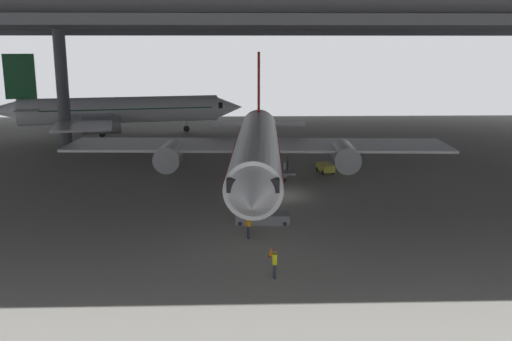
% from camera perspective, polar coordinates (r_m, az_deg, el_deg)
% --- Properties ---
extents(ground_plane, '(110.00, 110.00, 0.00)m').
position_cam_1_polar(ground_plane, '(48.55, 1.90, -2.52)').
color(ground_plane, gray).
extents(hangar_structure, '(121.00, 99.00, 15.76)m').
position_cam_1_polar(hangar_structure, '(60.66, 1.08, 14.93)').
color(hangar_structure, '#4C4F54').
rests_on(hangar_structure, ground_plane).
extents(airplane_main, '(36.77, 38.11, 11.87)m').
position_cam_1_polar(airplane_main, '(50.63, 0.10, 2.20)').
color(airplane_main, white).
rests_on(airplane_main, ground_plane).
extents(boarding_stairs, '(4.35, 1.69, 4.74)m').
position_cam_1_polar(boarding_stairs, '(41.01, 0.75, -4.29)').
color(boarding_stairs, slate).
rests_on(boarding_stairs, ground_plane).
extents(crew_worker_near_nose, '(0.25, 0.55, 1.68)m').
position_cam_1_polar(crew_worker_near_nose, '(31.48, 1.87, -9.20)').
color(crew_worker_near_nose, '#232838').
rests_on(crew_worker_near_nose, ground_plane).
extents(crew_worker_by_stairs, '(0.32, 0.53, 1.77)m').
position_cam_1_polar(crew_worker_by_stairs, '(37.65, -0.76, -5.40)').
color(crew_worker_by_stairs, '#232838').
rests_on(crew_worker_by_stairs, ground_plane).
extents(airplane_distant, '(36.37, 35.61, 11.44)m').
position_cam_1_polar(airplane_distant, '(84.00, -13.88, 5.92)').
color(airplane_distant, white).
rests_on(airplane_distant, ground_plane).
extents(traffic_cone_orange, '(0.36, 0.36, 0.60)m').
position_cam_1_polar(traffic_cone_orange, '(34.82, 1.53, -8.19)').
color(traffic_cone_orange, black).
rests_on(traffic_cone_orange, ground_plane).
extents(baggage_tug, '(1.70, 2.41, 0.90)m').
position_cam_1_polar(baggage_tug, '(57.40, 7.01, 0.29)').
color(baggage_tug, yellow).
rests_on(baggage_tug, ground_plane).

